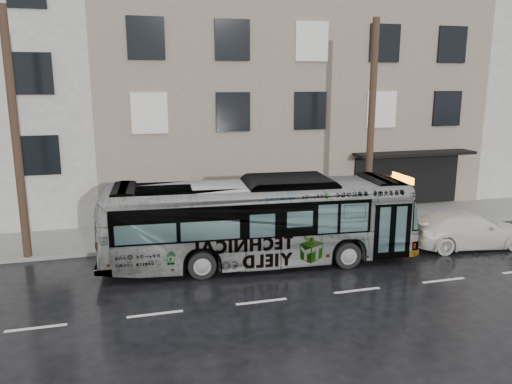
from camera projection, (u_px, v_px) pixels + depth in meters
ground at (242, 272)px, 17.59m from camera, size 120.00×120.00×0.00m
sidewalk at (216, 231)px, 22.19m from camera, size 90.00×3.60×0.15m
building_taupe at (273, 100)px, 29.63m from camera, size 20.00×12.00×11.00m
utility_pole_front at (371, 127)px, 21.34m from camera, size 0.30×0.30×9.00m
utility_pole_rear at (16, 137)px, 17.78m from camera, size 0.30×0.30×9.00m
sign_post at (390, 201)px, 22.34m from camera, size 0.06×0.06×2.40m
bus at (259, 221)px, 18.19m from camera, size 11.58×3.49×3.18m
white_sedan at (467, 229)px, 20.19m from camera, size 5.14×2.49×1.44m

